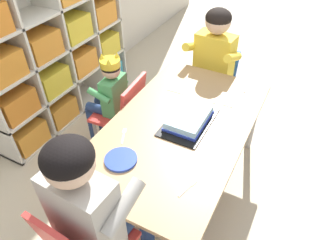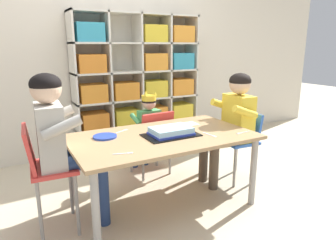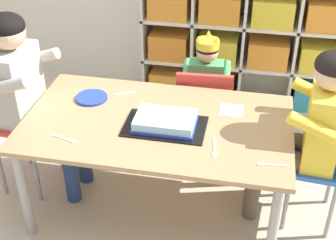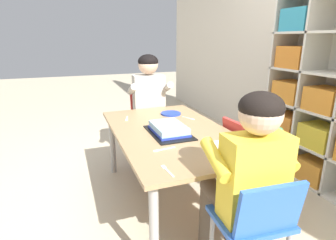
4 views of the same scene
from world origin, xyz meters
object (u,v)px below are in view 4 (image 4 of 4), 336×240
object	(u,v)px
classroom_chair_adult_side	(148,115)
fork_by_napkin	(189,118)
classroom_chair_blue	(246,154)
guest_at_table_side	(247,169)
fork_at_table_front_edge	(163,149)
classroom_chair_guest_side	(256,222)
paper_plate_stack	(171,114)
activity_table	(171,138)
fork_beside_plate_stack	(127,119)
fork_near_child_seat	(167,170)
child_with_crown	(259,136)
adult_helper_seated	(150,98)
birthday_cake_on_tray	(169,130)

from	to	relation	value
classroom_chair_adult_side	fork_by_napkin	distance (m)	0.64
classroom_chair_blue	classroom_chair_adult_side	xyz separation A→B (m)	(-1.02, -0.47, 0.09)
guest_at_table_side	fork_at_table_front_edge	world-z (taller)	guest_at_table_side
classroom_chair_guest_side	paper_plate_stack	world-z (taller)	classroom_chair_guest_side
classroom_chair_blue	classroom_chair_guest_side	bearing A→B (deg)	142.76
activity_table	classroom_chair_guest_side	bearing A→B (deg)	5.46
fork_beside_plate_stack	fork_near_child_seat	bearing A→B (deg)	-164.99
classroom_chair_blue	classroom_chair_guest_side	world-z (taller)	classroom_chair_blue
paper_plate_stack	fork_near_child_seat	bearing A→B (deg)	-22.27
classroom_chair_guest_side	child_with_crown	bearing A→B (deg)	-124.13
classroom_chair_guest_side	fork_by_napkin	distance (m)	1.13
activity_table	fork_near_child_seat	size ratio (longest dim) A/B	10.15
guest_at_table_side	fork_by_napkin	size ratio (longest dim) A/B	8.39
classroom_chair_guest_side	fork_by_napkin	xyz separation A→B (m)	(-1.11, 0.17, 0.18)
fork_by_napkin	fork_beside_plate_stack	bearing A→B (deg)	45.43
classroom_chair_guest_side	fork_near_child_seat	world-z (taller)	classroom_chair_guest_side
classroom_chair_adult_side	adult_helper_seated	bearing A→B (deg)	-90.00
fork_beside_plate_stack	fork_at_table_front_edge	bearing A→B (deg)	-159.50
guest_at_table_side	fork_by_napkin	bearing A→B (deg)	-94.19
guest_at_table_side	fork_near_child_seat	world-z (taller)	guest_at_table_side
activity_table	child_with_crown	size ratio (longest dim) A/B	1.67
classroom_chair_adult_side	birthday_cake_on_tray	size ratio (longest dim) A/B	1.81
birthday_cake_on_tray	classroom_chair_guest_side	bearing A→B (deg)	8.54
paper_plate_stack	fork_at_table_front_edge	distance (m)	0.79
classroom_chair_adult_side	fork_beside_plate_stack	size ratio (longest dim) A/B	5.83
classroom_chair_blue	adult_helper_seated	size ratio (longest dim) A/B	0.60
fork_beside_plate_stack	fork_at_table_front_edge	size ratio (longest dim) A/B	0.88
activity_table	child_with_crown	bearing A→B (deg)	75.21
classroom_chair_adult_side	fork_at_table_front_edge	world-z (taller)	classroom_chair_adult_side
classroom_chair_guest_side	paper_plate_stack	xyz separation A→B (m)	(-1.28, 0.07, 0.19)
adult_helper_seated	paper_plate_stack	bearing A→B (deg)	-71.08
fork_beside_plate_stack	classroom_chair_blue	bearing A→B (deg)	-111.21
child_with_crown	birthday_cake_on_tray	bearing A→B (deg)	76.00
classroom_chair_guest_side	paper_plate_stack	bearing A→B (deg)	-88.32
classroom_chair_guest_side	fork_near_child_seat	distance (m)	0.48
birthday_cake_on_tray	fork_beside_plate_stack	size ratio (longest dim) A/B	3.21
paper_plate_stack	fork_near_child_seat	size ratio (longest dim) A/B	1.29
fork_near_child_seat	child_with_crown	bearing A→B (deg)	109.71
classroom_chair_guest_side	birthday_cake_on_tray	size ratio (longest dim) A/B	1.57
adult_helper_seated	fork_beside_plate_stack	size ratio (longest dim) A/B	8.44
classroom_chair_adult_side	classroom_chair_guest_side	bearing A→B (deg)	-85.99
classroom_chair_adult_side	classroom_chair_guest_side	world-z (taller)	classroom_chair_adult_side
adult_helper_seated	fork_near_child_seat	xyz separation A→B (m)	(1.30, -0.31, -0.09)
adult_helper_seated	child_with_crown	bearing A→B (deg)	-53.23
classroom_chair_blue	fork_beside_plate_stack	world-z (taller)	classroom_chair_blue
fork_beside_plate_stack	classroom_chair_adult_side	bearing A→B (deg)	-20.10
classroom_chair_adult_side	guest_at_table_side	xyz separation A→B (m)	(1.61, 0.02, 0.15)
guest_at_table_side	paper_plate_stack	bearing A→B (deg)	-88.17
classroom_chair_guest_side	fork_beside_plate_stack	xyz separation A→B (m)	(-1.28, -0.32, 0.18)
activity_table	adult_helper_seated	world-z (taller)	adult_helper_seated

